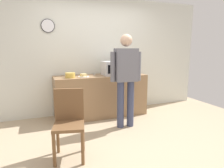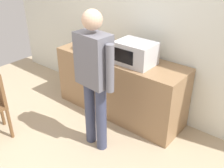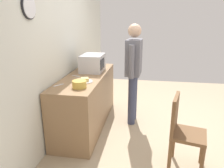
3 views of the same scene
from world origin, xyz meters
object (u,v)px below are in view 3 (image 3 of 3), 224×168
(spoon_utensil, at_px, (76,76))
(wooden_chair, at_px, (182,130))
(microwave, at_px, (93,63))
(fork_utensil, at_px, (58,85))
(salad_bowl, at_px, (79,84))
(sandwich_plate, at_px, (85,81))
(person_standing, at_px, (134,67))

(spoon_utensil, distance_m, wooden_chair, 1.83)
(microwave, bearing_deg, fork_utensil, 163.87)
(spoon_utensil, bearing_deg, salad_bowl, -157.09)
(microwave, xyz_separation_m, fork_utensil, (-0.92, 0.27, -0.15))
(microwave, relative_size, fork_utensil, 2.94)
(salad_bowl, bearing_deg, microwave, 3.53)
(microwave, height_order, spoon_utensil, microwave)
(sandwich_plate, relative_size, wooden_chair, 0.24)
(wooden_chair, bearing_deg, spoon_utensil, 62.85)
(spoon_utensil, bearing_deg, sandwich_plate, -141.09)
(sandwich_plate, height_order, salad_bowl, salad_bowl)
(sandwich_plate, relative_size, salad_bowl, 1.17)
(spoon_utensil, height_order, person_standing, person_standing)
(fork_utensil, height_order, spoon_utensil, same)
(sandwich_plate, relative_size, fork_utensil, 1.34)
(sandwich_plate, distance_m, wooden_chair, 1.51)
(wooden_chair, bearing_deg, microwave, 49.31)
(microwave, height_order, wooden_chair, microwave)
(fork_utensil, height_order, person_standing, person_standing)
(wooden_chair, bearing_deg, sandwich_plate, 68.86)
(salad_bowl, bearing_deg, sandwich_plate, 0.45)
(sandwich_plate, bearing_deg, fork_utensil, 124.86)
(sandwich_plate, distance_m, person_standing, 0.93)
(salad_bowl, xyz_separation_m, wooden_chair, (-0.25, -1.36, -0.43))
(person_standing, bearing_deg, wooden_chair, -149.57)
(spoon_utensil, bearing_deg, fork_utensil, 170.51)
(sandwich_plate, distance_m, fork_utensil, 0.39)
(fork_utensil, bearing_deg, salad_bowl, -98.14)
(sandwich_plate, bearing_deg, spoon_utensil, 38.91)
(fork_utensil, bearing_deg, sandwich_plate, -55.14)
(salad_bowl, distance_m, wooden_chair, 1.45)
(sandwich_plate, relative_size, person_standing, 0.13)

